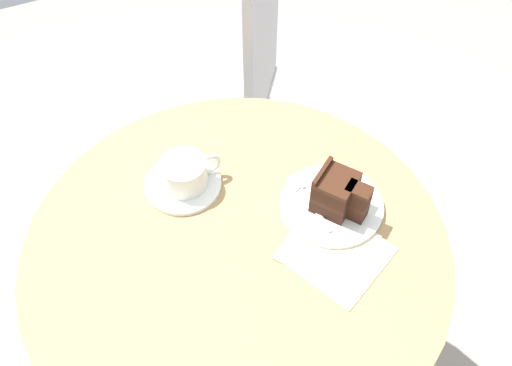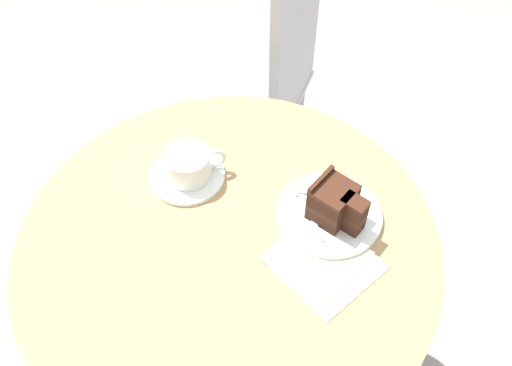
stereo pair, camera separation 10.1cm
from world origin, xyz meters
The scene contains 9 objects.
cafe_table centered at (0.00, 0.00, 0.60)m, with size 0.77×0.77×0.72m.
saucer centered at (-0.04, 0.16, 0.72)m, with size 0.15×0.15×0.01m.
coffee_cup centered at (-0.03, 0.16, 0.75)m, with size 0.12×0.09×0.06m.
teaspoon centered at (-0.04, 0.21, 0.73)m, with size 0.10×0.06×0.00m.
cake_plate centered at (0.19, -0.01, 0.72)m, with size 0.19×0.19×0.01m.
cake_slice centered at (0.20, -0.02, 0.77)m, with size 0.10×0.11×0.08m.
fork centered at (0.16, 0.03, 0.73)m, with size 0.02×0.14×0.00m.
napkin centered at (0.14, -0.09, 0.72)m, with size 0.21×0.22×0.00m.
cafe_chair centered at (0.27, 0.63, 0.54)m, with size 0.53×0.53×0.93m.
Camera 1 is at (-0.20, -0.50, 1.53)m, focal length 38.00 mm.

